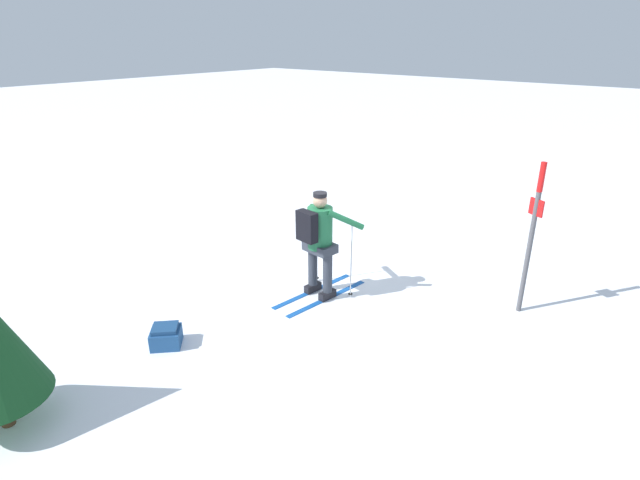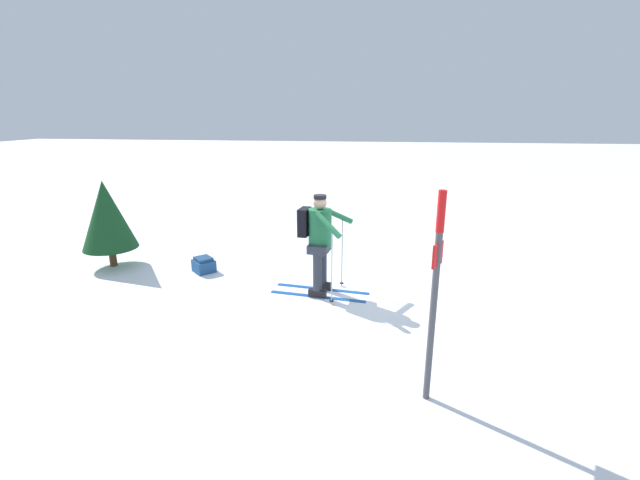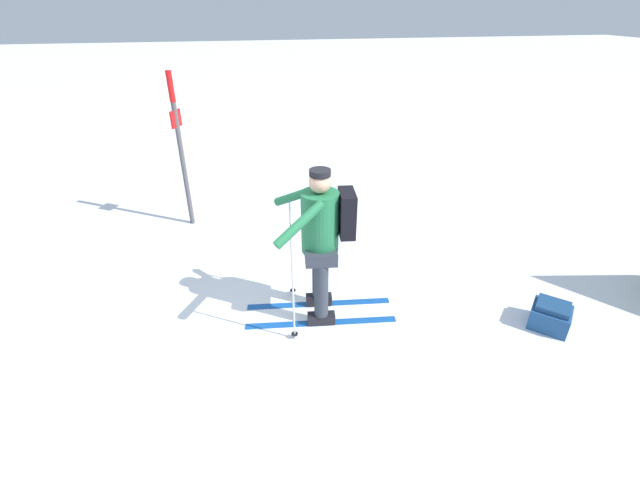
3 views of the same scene
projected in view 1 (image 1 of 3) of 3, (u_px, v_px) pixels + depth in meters
The scene contains 4 objects.
ground_plane at pixel (321, 277), 8.68m from camera, with size 80.00×80.00×0.00m, color white.
skier at pixel (319, 237), 7.68m from camera, with size 1.71×1.06×1.73m.
dropped_backpack at pixel (166, 336), 6.72m from camera, with size 0.53×0.53×0.30m.
trail_marker at pixel (533, 227), 7.10m from camera, with size 0.13×0.22×2.31m.
Camera 1 is at (-6.02, -4.90, 3.92)m, focal length 28.00 mm.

